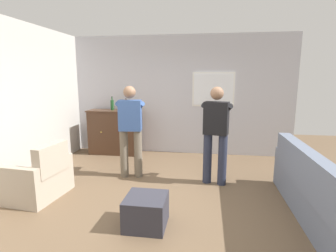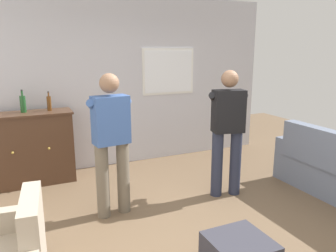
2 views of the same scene
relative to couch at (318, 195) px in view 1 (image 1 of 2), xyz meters
The scene contains 10 objects.
ground 2.09m from the couch, behind, with size 10.40×10.40×0.00m, color brown.
wall_back_with_window 3.70m from the couch, 124.89° to the left, with size 5.20×0.15×2.80m.
couch is the anchor object (origin of this frame).
armchair 3.93m from the couch, behind, with size 0.72×0.94×0.85m.
sideboard_cabinet 4.44m from the couch, 144.85° to the left, with size 1.21×0.49×1.06m.
bottle_wine_green 4.30m from the couch, 141.99° to the left, with size 0.06×0.06×0.28m.
bottle_liquor_amber 4.58m from the couch, 144.64° to the left, with size 0.08×0.08×0.32m.
ottoman 2.19m from the couch, 168.45° to the right, with size 0.50×0.50×0.39m, color #33333D.
person_standing_left 3.08m from the couch, 157.51° to the left, with size 0.55×0.50×1.68m.
person_standing_right 1.75m from the couch, 140.20° to the left, with size 0.54×0.51×1.68m.
Camera 1 is at (0.63, -3.62, 1.83)m, focal length 28.00 mm.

